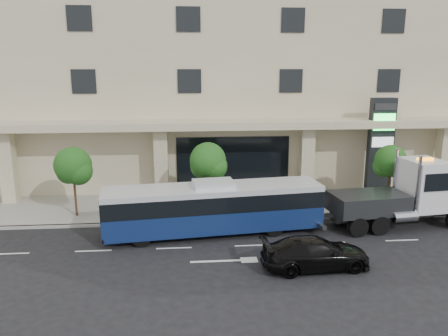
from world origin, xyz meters
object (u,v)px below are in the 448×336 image
object	(u,v)px
city_bus	(214,207)
signage_pylon	(380,147)
black_sedan	(315,253)
tow_truck	(408,196)

from	to	relation	value
city_bus	signage_pylon	bearing A→B (deg)	19.54
city_bus	black_sedan	bearing A→B (deg)	-53.17
black_sedan	signage_pylon	xyz separation A→B (m)	(7.46, 10.40, 2.87)
tow_truck	signage_pylon	size ratio (longest dim) A/B	1.41
black_sedan	signage_pylon	world-z (taller)	signage_pylon
black_sedan	signage_pylon	bearing A→B (deg)	-39.17
tow_truck	black_sedan	distance (m)	8.47
city_bus	tow_truck	distance (m)	11.17
city_bus	signage_pylon	world-z (taller)	signage_pylon
tow_truck	signage_pylon	distance (m)	5.81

